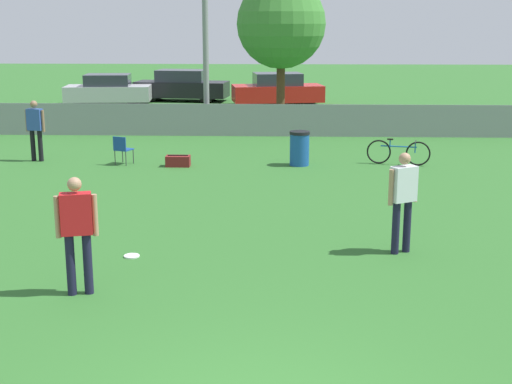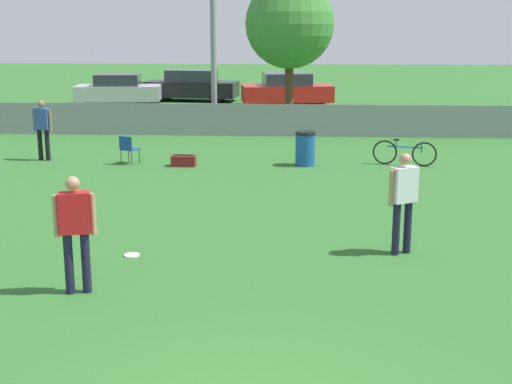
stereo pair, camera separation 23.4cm
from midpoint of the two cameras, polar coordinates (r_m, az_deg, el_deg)
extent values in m
cube|color=gray|center=(24.40, 2.46, 5.75)|extent=(26.47, 0.03, 1.10)
cylinder|color=gray|center=(25.00, -3.17, 13.25)|extent=(0.20, 0.20, 7.47)
cylinder|color=#4C331E|center=(27.51, 2.90, 8.08)|extent=(0.32, 0.32, 2.49)
sphere|color=#3D7F33|center=(27.39, 2.96, 13.30)|extent=(3.34, 3.34, 3.34)
cylinder|color=#191933|center=(10.60, -14.13, -5.57)|extent=(0.13, 0.13, 0.90)
cylinder|color=#191933|center=(10.59, -12.83, -5.52)|extent=(0.13, 0.13, 0.90)
cube|color=red|center=(10.38, -13.71, -1.63)|extent=(0.48, 0.32, 0.60)
sphere|color=tan|center=(10.28, -13.84, 0.68)|extent=(0.20, 0.20, 0.20)
cylinder|color=tan|center=(10.40, -15.11, -1.87)|extent=(0.08, 0.08, 0.60)
cylinder|color=tan|center=(10.37, -12.28, -1.75)|extent=(0.08, 0.08, 0.60)
cylinder|color=#191933|center=(12.21, 11.69, -2.90)|extent=(0.13, 0.13, 0.90)
cylinder|color=#191933|center=(12.35, 12.57, -2.75)|extent=(0.13, 0.13, 0.90)
cube|color=silver|center=(12.10, 12.30, 0.59)|extent=(0.49, 0.41, 0.60)
sphere|color=tan|center=(12.01, 12.40, 2.58)|extent=(0.20, 0.20, 0.20)
cylinder|color=tan|center=(11.95, 11.32, 0.31)|extent=(0.08, 0.08, 0.60)
cylinder|color=tan|center=(12.26, 13.24, 0.55)|extent=(0.08, 0.08, 0.60)
cylinder|color=black|center=(20.95, -16.04, 3.63)|extent=(0.13, 0.13, 0.88)
cylinder|color=black|center=(21.06, -16.58, 3.65)|extent=(0.13, 0.13, 0.88)
cube|color=#2D4C9E|center=(20.89, -16.44, 5.63)|extent=(0.45, 0.29, 0.60)
sphere|color=#8C664C|center=(20.84, -16.52, 6.79)|extent=(0.20, 0.20, 0.20)
cylinder|color=#8C664C|center=(20.78, -15.84, 5.53)|extent=(0.08, 0.08, 0.60)
cylinder|color=#8C664C|center=(21.02, -17.03, 5.54)|extent=(0.08, 0.08, 0.60)
cylinder|color=white|center=(12.18, -9.36, -5.01)|extent=(0.26, 0.26, 0.03)
torus|color=white|center=(12.18, -9.36, -5.00)|extent=(0.27, 0.27, 0.03)
cylinder|color=#333338|center=(20.04, -8.98, 2.86)|extent=(0.02, 0.02, 0.39)
cylinder|color=#333338|center=(20.24, -9.82, 2.94)|extent=(0.02, 0.02, 0.39)
cylinder|color=#333338|center=(19.75, -9.57, 2.68)|extent=(0.02, 0.02, 0.39)
cylinder|color=#333338|center=(19.95, -10.41, 2.76)|extent=(0.02, 0.02, 0.39)
cube|color=navy|center=(19.96, -9.72, 3.41)|extent=(0.53, 0.53, 0.03)
cube|color=navy|center=(19.77, -10.06, 3.88)|extent=(0.38, 0.18, 0.36)
torus|color=black|center=(19.94, 10.60, 3.15)|extent=(0.66, 0.19, 0.67)
torus|color=black|center=(19.87, 13.65, 2.96)|extent=(0.66, 0.19, 0.67)
cylinder|color=#195999|center=(19.87, 12.14, 3.54)|extent=(0.96, 0.26, 0.04)
cylinder|color=#195999|center=(19.89, 11.47, 3.58)|extent=(0.03, 0.03, 0.34)
cylinder|color=#195999|center=(19.84, 13.43, 3.46)|extent=(0.03, 0.03, 0.31)
cube|color=black|center=(19.86, 11.50, 4.12)|extent=(0.17, 0.09, 0.04)
cylinder|color=black|center=(19.82, 13.45, 3.90)|extent=(0.12, 0.43, 0.03)
cylinder|color=#194C99|center=(19.46, 4.29, 3.37)|extent=(0.53, 0.53, 0.86)
cylinder|color=black|center=(19.39, 4.32, 4.74)|extent=(0.55, 0.55, 0.08)
cube|color=maroon|center=(19.47, -5.47, 2.51)|extent=(0.65, 0.36, 0.29)
cube|color=black|center=(19.44, -5.48, 2.97)|extent=(0.55, 0.04, 0.02)
cylinder|color=black|center=(35.17, -8.59, 7.60)|extent=(0.64, 0.24, 0.62)
cylinder|color=black|center=(33.64, -8.87, 7.33)|extent=(0.64, 0.24, 0.62)
cylinder|color=black|center=(35.52, -12.53, 7.49)|extent=(0.64, 0.24, 0.62)
cylinder|color=black|center=(34.01, -12.98, 7.21)|extent=(0.64, 0.24, 0.62)
cube|color=#B7B7BC|center=(34.54, -10.77, 7.80)|extent=(4.08, 2.13, 0.71)
cube|color=#2D333D|center=(34.49, -10.81, 8.82)|extent=(2.18, 1.74, 0.53)
cylinder|color=black|center=(36.04, -2.51, 7.92)|extent=(0.69, 0.26, 0.67)
cylinder|color=black|center=(34.59, -3.04, 7.68)|extent=(0.69, 0.26, 0.67)
cylinder|color=black|center=(36.73, -6.79, 7.94)|extent=(0.69, 0.26, 0.67)
cylinder|color=black|center=(35.32, -7.49, 7.70)|extent=(0.69, 0.26, 0.67)
cube|color=black|center=(35.62, -4.98, 8.21)|extent=(4.66, 2.21, 0.75)
cube|color=#2D333D|center=(35.57, -5.00, 9.27)|extent=(2.49, 1.76, 0.56)
cylinder|color=black|center=(34.66, 4.59, 7.63)|extent=(0.66, 0.29, 0.63)
cylinder|color=black|center=(33.09, 5.13, 7.34)|extent=(0.66, 0.29, 0.63)
cylinder|color=black|center=(34.26, 0.32, 7.61)|extent=(0.66, 0.29, 0.63)
cylinder|color=black|center=(32.66, 0.67, 7.32)|extent=(0.66, 0.29, 0.63)
cube|color=red|center=(33.62, 2.69, 7.90)|extent=(4.40, 2.52, 0.75)
cube|color=#2D333D|center=(33.56, 2.70, 9.01)|extent=(2.40, 1.96, 0.56)
camera|label=1|loc=(0.12, -89.44, 0.13)|focal=50.00mm
camera|label=2|loc=(0.12, 90.56, -0.13)|focal=50.00mm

